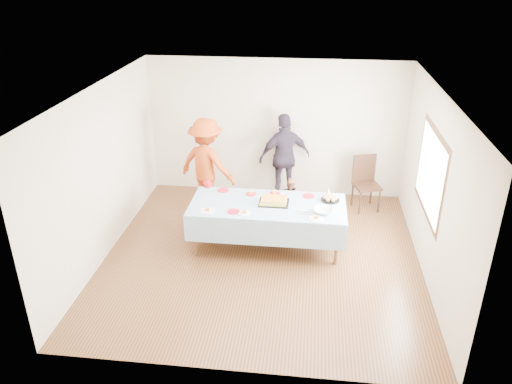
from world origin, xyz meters
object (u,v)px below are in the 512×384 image
adult_left (207,164)px  birthday_cake (274,201)px  dining_chair (365,179)px  party_table (268,207)px

adult_left → birthday_cake: bearing=158.0°
birthday_cake → adult_left: bearing=137.2°
dining_chair → adult_left: bearing=168.9°
birthday_cake → adult_left: (-1.37, 1.27, 0.06)m
party_table → dining_chair: 2.38m
party_table → adult_left: 1.84m
birthday_cake → adult_left: 1.87m
party_table → adult_left: (-1.27, 1.32, 0.16)m
birthday_cake → adult_left: adult_left is taller
adult_left → dining_chair: bearing=-152.8°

